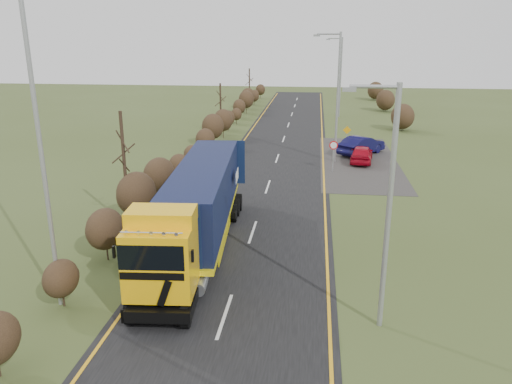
{
  "coord_description": "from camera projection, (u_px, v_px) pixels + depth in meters",
  "views": [
    {
      "loc": [
        2.96,
        -19.37,
        9.56
      ],
      "look_at": [
        0.13,
        4.36,
        2.04
      ],
      "focal_mm": 35.0,
      "sensor_mm": 36.0,
      "label": 1
    }
  ],
  "objects": [
    {
      "name": "car_blue_sedan",
      "position": [
        361.0,
        145.0,
        41.7
      ],
      "size": [
        4.26,
        4.68,
        1.55
      ],
      "primitive_type": "imported",
      "rotation": [
        0.0,
        0.0,
        2.45
      ],
      "color": "#0B0A37",
      "rests_on": "ground"
    },
    {
      "name": "lorry",
      "position": [
        199.0,
        205.0,
        22.6
      ],
      "size": [
        3.2,
        14.15,
        3.9
      ],
      "rotation": [
        0.0,
        0.0,
        0.08
      ],
      "color": "black",
      "rests_on": "ground"
    },
    {
      "name": "warning_board",
      "position": [
        347.0,
        134.0,
        44.39
      ],
      "size": [
        0.73,
        0.11,
        1.9
      ],
      "color": "#939698",
      "rests_on": "ground"
    },
    {
      "name": "streetlight_near",
      "position": [
        387.0,
        201.0,
        15.89
      ],
      "size": [
        1.76,
        0.18,
        8.23
      ],
      "color": "#939698",
      "rests_on": "ground"
    },
    {
      "name": "speed_sign",
      "position": [
        333.0,
        150.0,
        36.21
      ],
      "size": [
        0.63,
        0.1,
        2.28
      ],
      "color": "#939698",
      "rests_on": "ground"
    },
    {
      "name": "ground",
      "position": [
        241.0,
        267.0,
        21.54
      ],
      "size": [
        160.0,
        160.0,
        0.0
      ],
      "primitive_type": "plane",
      "color": "#3D4A1F",
      "rests_on": "ground"
    },
    {
      "name": "left_pole",
      "position": [
        42.0,
        160.0,
        16.92
      ],
      "size": [
        0.16,
        0.16,
        11.05
      ],
      "primitive_type": "cylinder",
      "color": "#939698",
      "rests_on": "ground"
    },
    {
      "name": "streetlight_mid",
      "position": [
        336.0,
        92.0,
        37.95
      ],
      "size": [
        2.08,
        0.2,
        9.83
      ],
      "color": "#939698",
      "rests_on": "ground"
    },
    {
      "name": "road",
      "position": [
        265.0,
        196.0,
        31.01
      ],
      "size": [
        8.0,
        120.0,
        0.02
      ],
      "primitive_type": "cube",
      "color": "black",
      "rests_on": "ground"
    },
    {
      "name": "layby",
      "position": [
        358.0,
        161.0,
        39.75
      ],
      "size": [
        6.0,
        18.0,
        0.02
      ],
      "primitive_type": "cube",
      "color": "#322E2C",
      "rests_on": "ground"
    },
    {
      "name": "lane_markings",
      "position": [
        264.0,
        197.0,
        30.72
      ],
      "size": [
        7.52,
        116.0,
        0.01
      ],
      "color": "gold",
      "rests_on": "road"
    },
    {
      "name": "car_red_hatchback",
      "position": [
        362.0,
        154.0,
        39.08
      ],
      "size": [
        2.14,
        4.2,
        1.37
      ],
      "primitive_type": "imported",
      "rotation": [
        0.0,
        0.0,
        3.01
      ],
      "color": "#AC081A",
      "rests_on": "ground"
    },
    {
      "name": "hedgerow",
      "position": [
        160.0,
        177.0,
        29.21
      ],
      "size": [
        2.24,
        102.04,
        6.05
      ],
      "color": "black",
      "rests_on": "ground"
    },
    {
      "name": "streetlight_far",
      "position": [
        340.0,
        74.0,
        59.76
      ],
      "size": [
        1.99,
        0.19,
        9.38
      ],
      "color": "#939698",
      "rests_on": "ground"
    }
  ]
}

